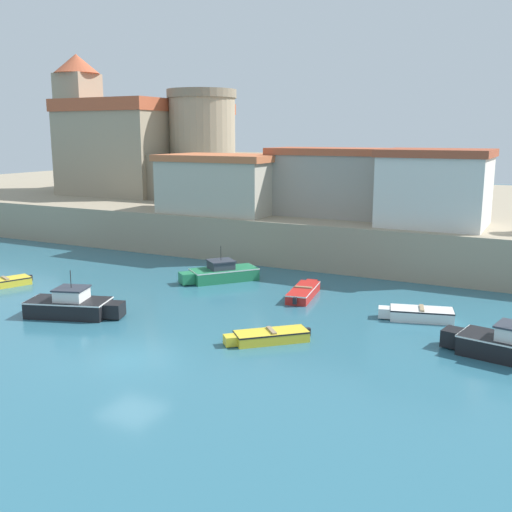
{
  "coord_description": "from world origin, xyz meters",
  "views": [
    {
      "loc": [
        15.43,
        -18.7,
        9.17
      ],
      "look_at": [
        -0.44,
        12.43,
        2.0
      ],
      "focal_mm": 42.0,
      "sensor_mm": 36.0,
      "label": 1
    }
  ],
  "objects_px": {
    "motorboat_black_6": "(72,305)",
    "church": "(143,143)",
    "harbor_shed_far_end": "(329,182)",
    "dinghy_yellow_1": "(4,282)",
    "harbor_shed_near_wharf": "(435,187)",
    "dinghy_yellow_7": "(269,336)",
    "motorboat_green_5": "(221,273)",
    "harbor_shed_mid_row": "(223,183)",
    "dinghy_red_3": "(304,292)",
    "fortress": "(203,161)",
    "dinghy_white_2": "(419,314)"
  },
  "relations": [
    {
      "from": "motorboat_black_6",
      "to": "church",
      "type": "bearing_deg",
      "value": 121.37
    },
    {
      "from": "harbor_shed_far_end",
      "to": "dinghy_yellow_1",
      "type": "bearing_deg",
      "value": -129.2
    },
    {
      "from": "harbor_shed_near_wharf",
      "to": "harbor_shed_far_end",
      "type": "height_order",
      "value": "harbor_shed_near_wharf"
    },
    {
      "from": "dinghy_yellow_7",
      "to": "church",
      "type": "xyz_separation_m",
      "value": [
        -29.15,
        29.26,
        7.87
      ]
    },
    {
      "from": "church",
      "to": "dinghy_yellow_7",
      "type": "bearing_deg",
      "value": -45.11
    },
    {
      "from": "motorboat_green_5",
      "to": "harbor_shed_mid_row",
      "type": "bearing_deg",
      "value": 119.31
    },
    {
      "from": "dinghy_red_3",
      "to": "harbor_shed_near_wharf",
      "type": "relative_size",
      "value": 0.64
    },
    {
      "from": "dinghy_yellow_1",
      "to": "harbor_shed_mid_row",
      "type": "xyz_separation_m",
      "value": [
        6.4,
        15.7,
        5.14
      ]
    },
    {
      "from": "dinghy_yellow_1",
      "to": "motorboat_black_6",
      "type": "xyz_separation_m",
      "value": [
        8.12,
        -2.63,
        0.3
      ]
    },
    {
      "from": "dinghy_yellow_1",
      "to": "motorboat_black_6",
      "type": "bearing_deg",
      "value": -17.93
    },
    {
      "from": "church",
      "to": "harbor_shed_far_end",
      "type": "relative_size",
      "value": 2.01
    },
    {
      "from": "dinghy_yellow_7",
      "to": "harbor_shed_mid_row",
      "type": "height_order",
      "value": "harbor_shed_mid_row"
    },
    {
      "from": "dinghy_yellow_1",
      "to": "dinghy_yellow_7",
      "type": "xyz_separation_m",
      "value": [
        18.76,
        -1.55,
        0.01
      ]
    },
    {
      "from": "dinghy_yellow_1",
      "to": "fortress",
      "type": "relative_size",
      "value": 0.3
    },
    {
      "from": "church",
      "to": "fortress",
      "type": "height_order",
      "value": "church"
    },
    {
      "from": "motorboat_green_5",
      "to": "harbor_shed_near_wharf",
      "type": "relative_size",
      "value": 0.68
    },
    {
      "from": "dinghy_red_3",
      "to": "fortress",
      "type": "distance_m",
      "value": 27.81
    },
    {
      "from": "motorboat_black_6",
      "to": "fortress",
      "type": "height_order",
      "value": "fortress"
    },
    {
      "from": "dinghy_yellow_1",
      "to": "harbor_shed_near_wharf",
      "type": "bearing_deg",
      "value": 35.72
    },
    {
      "from": "dinghy_red_3",
      "to": "dinghy_yellow_7",
      "type": "xyz_separation_m",
      "value": [
        1.53,
        -7.72,
        -0.02
      ]
    },
    {
      "from": "dinghy_red_3",
      "to": "harbor_shed_far_end",
      "type": "relative_size",
      "value": 0.51
    },
    {
      "from": "motorboat_green_5",
      "to": "church",
      "type": "bearing_deg",
      "value": 136.5
    },
    {
      "from": "motorboat_green_5",
      "to": "fortress",
      "type": "xyz_separation_m",
      "value": [
        -12.71,
        18.35,
        6.02
      ]
    },
    {
      "from": "motorboat_green_5",
      "to": "harbor_shed_near_wharf",
      "type": "bearing_deg",
      "value": 37.9
    },
    {
      "from": "dinghy_red_3",
      "to": "motorboat_black_6",
      "type": "xyz_separation_m",
      "value": [
        -9.12,
        -8.8,
        0.26
      ]
    },
    {
      "from": "dinghy_yellow_7",
      "to": "fortress",
      "type": "bearing_deg",
      "value": 126.8
    },
    {
      "from": "church",
      "to": "harbor_shed_far_end",
      "type": "xyz_separation_m",
      "value": [
        24.79,
        -10.05,
        -2.47
      ]
    },
    {
      "from": "church",
      "to": "harbor_shed_mid_row",
      "type": "bearing_deg",
      "value": -35.59
    },
    {
      "from": "fortress",
      "to": "dinghy_red_3",
      "type": "bearing_deg",
      "value": -45.99
    },
    {
      "from": "dinghy_yellow_1",
      "to": "motorboat_black_6",
      "type": "relative_size",
      "value": 0.68
    },
    {
      "from": "dinghy_white_2",
      "to": "dinghy_yellow_7",
      "type": "xyz_separation_m",
      "value": [
        -5.28,
        -6.31,
        -0.05
      ]
    },
    {
      "from": "dinghy_yellow_7",
      "to": "harbor_shed_near_wharf",
      "type": "xyz_separation_m",
      "value": [
        3.64,
        17.66,
        5.42
      ]
    },
    {
      "from": "dinghy_yellow_1",
      "to": "harbor_shed_far_end",
      "type": "distance_m",
      "value": 23.42
    },
    {
      "from": "dinghy_yellow_1",
      "to": "harbor_shed_far_end",
      "type": "height_order",
      "value": "harbor_shed_far_end"
    },
    {
      "from": "dinghy_yellow_7",
      "to": "harbor_shed_far_end",
      "type": "bearing_deg",
      "value": 102.79
    },
    {
      "from": "dinghy_yellow_1",
      "to": "dinghy_yellow_7",
      "type": "height_order",
      "value": "dinghy_yellow_7"
    },
    {
      "from": "fortress",
      "to": "harbor_shed_mid_row",
      "type": "xyz_separation_m",
      "value": [
        8.0,
        -9.97,
        -1.12
      ]
    },
    {
      "from": "dinghy_yellow_1",
      "to": "harbor_shed_mid_row",
      "type": "height_order",
      "value": "harbor_shed_mid_row"
    },
    {
      "from": "dinghy_white_2",
      "to": "dinghy_yellow_1",
      "type": "bearing_deg",
      "value": -168.8
    },
    {
      "from": "motorboat_black_6",
      "to": "harbor_shed_mid_row",
      "type": "distance_m",
      "value": 19.03
    },
    {
      "from": "dinghy_red_3",
      "to": "harbor_shed_far_end",
      "type": "distance_m",
      "value": 12.99
    },
    {
      "from": "motorboat_green_5",
      "to": "fortress",
      "type": "relative_size",
      "value": 0.41
    },
    {
      "from": "dinghy_white_2",
      "to": "motorboat_green_5",
      "type": "bearing_deg",
      "value": 168.83
    },
    {
      "from": "fortress",
      "to": "harbor_shed_far_end",
      "type": "relative_size",
      "value": 1.31
    },
    {
      "from": "church",
      "to": "harbor_shed_mid_row",
      "type": "distance_m",
      "value": 20.83
    },
    {
      "from": "harbor_shed_far_end",
      "to": "motorboat_green_5",
      "type": "bearing_deg",
      "value": -107.66
    },
    {
      "from": "dinghy_white_2",
      "to": "church",
      "type": "height_order",
      "value": "church"
    },
    {
      "from": "harbor_shed_mid_row",
      "to": "dinghy_yellow_7",
      "type": "bearing_deg",
      "value": -54.37
    },
    {
      "from": "dinghy_red_3",
      "to": "church",
      "type": "xyz_separation_m",
      "value": [
        -27.62,
        21.54,
        7.84
      ]
    },
    {
      "from": "dinghy_white_2",
      "to": "harbor_shed_near_wharf",
      "type": "bearing_deg",
      "value": 98.21
    }
  ]
}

